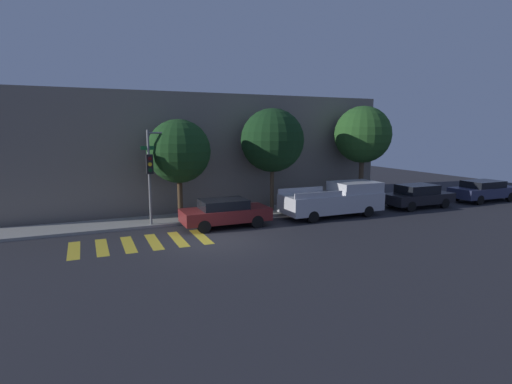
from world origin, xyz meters
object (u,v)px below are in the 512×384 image
tree_near_corner (179,151)px  tree_midblock (272,140)px  traffic_light_pole (158,160)px  pickup_truck (336,199)px  sedan_near_corner (225,212)px  sedan_far_end (483,190)px  tree_far_end (363,135)px  sedan_middle (418,196)px

tree_near_corner → tree_midblock: size_ratio=0.89×
traffic_light_pole → tree_near_corner: size_ratio=0.90×
tree_midblock → pickup_truck: bearing=-37.8°
pickup_truck → sedan_near_corner: bearing=-180.0°
sedan_far_end → tree_midblock: size_ratio=0.79×
sedan_far_end → tree_midblock: tree_midblock is taller
sedan_far_end → tree_near_corner: 19.87m
traffic_light_pole → sedan_near_corner: (2.85, -1.27, -2.49)m
tree_far_end → traffic_light_pole: bearing=-175.9°
tree_midblock → tree_far_end: 6.13m
tree_near_corner → tree_far_end: tree_far_end is taller
pickup_truck → tree_near_corner: size_ratio=1.07×
sedan_middle → tree_midblock: bearing=166.0°
sedan_near_corner → tree_far_end: size_ratio=0.69×
traffic_light_pole → tree_far_end: (12.50, 0.89, 1.13)m
sedan_near_corner → tree_midblock: size_ratio=0.72×
traffic_light_pole → sedan_near_corner: size_ratio=1.10×
tree_far_end → sedan_middle: bearing=-40.3°
traffic_light_pole → sedan_far_end: 20.91m
tree_near_corner → sedan_near_corner: bearing=-52.3°
pickup_truck → tree_midblock: size_ratio=0.95×
traffic_light_pole → pickup_truck: bearing=-7.9°
sedan_middle → traffic_light_pole: bearing=175.2°
sedan_middle → tree_near_corner: size_ratio=0.82×
pickup_truck → tree_near_corner: bearing=164.9°
sedan_far_end → tree_far_end: 9.24m
tree_near_corner → tree_far_end: 11.35m
sedan_middle → tree_midblock: size_ratio=0.73×
sedan_near_corner → tree_near_corner: bearing=127.7°
sedan_near_corner → tree_far_end: 10.53m
pickup_truck → tree_near_corner: (-7.99, 2.16, 2.64)m
pickup_truck → sedan_middle: bearing=-0.0°
traffic_light_pole → tree_midblock: tree_midblock is taller
sedan_middle → sedan_far_end: bearing=0.0°
pickup_truck → sedan_far_end: (11.56, 0.00, -0.19)m
traffic_light_pole → tree_far_end: bearing=4.1°
sedan_middle → tree_near_corner: tree_near_corner is taller
sedan_near_corner → traffic_light_pole: bearing=156.1°
sedan_far_end → tree_near_corner: (-19.54, 2.16, 2.84)m
sedan_far_end → tree_far_end: (-8.22, 2.16, 3.61)m
sedan_near_corner → pickup_truck: pickup_truck is taller
traffic_light_pole → sedan_middle: (15.04, -1.27, -2.48)m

